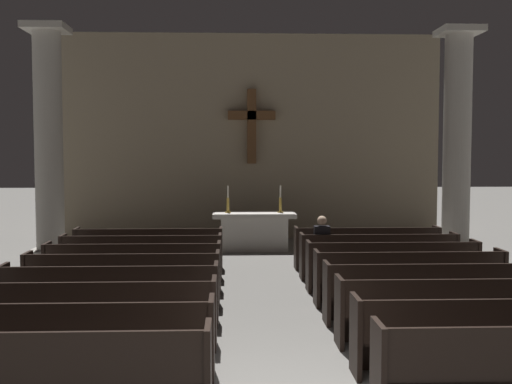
# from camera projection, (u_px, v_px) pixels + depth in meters

# --- Properties ---
(pew_left_row_1) EXTENTS (3.25, 0.50, 0.95)m
(pew_left_row_1) POSITION_uv_depth(u_px,v_px,m) (43.00, 374.00, 6.10)
(pew_left_row_1) COLOR black
(pew_left_row_1) RESTS_ON ground
(pew_left_row_2) EXTENTS (3.25, 0.50, 0.95)m
(pew_left_row_2) POSITION_uv_depth(u_px,v_px,m) (73.00, 340.00, 7.22)
(pew_left_row_2) COLOR black
(pew_left_row_2) RESTS_ON ground
(pew_left_row_3) EXTENTS (3.25, 0.50, 0.95)m
(pew_left_row_3) POSITION_uv_depth(u_px,v_px,m) (94.00, 314.00, 8.34)
(pew_left_row_3) COLOR black
(pew_left_row_3) RESTS_ON ground
(pew_left_row_4) EXTENTS (3.25, 0.50, 0.95)m
(pew_left_row_4) POSITION_uv_depth(u_px,v_px,m) (110.00, 295.00, 9.46)
(pew_left_row_4) COLOR black
(pew_left_row_4) RESTS_ON ground
(pew_left_row_5) EXTENTS (3.25, 0.50, 0.95)m
(pew_left_row_5) POSITION_uv_depth(u_px,v_px,m) (123.00, 280.00, 10.58)
(pew_left_row_5) COLOR black
(pew_left_row_5) RESTS_ON ground
(pew_left_row_6) EXTENTS (3.25, 0.50, 0.95)m
(pew_left_row_6) POSITION_uv_depth(u_px,v_px,m) (133.00, 268.00, 11.70)
(pew_left_row_6) COLOR black
(pew_left_row_6) RESTS_ON ground
(pew_left_row_7) EXTENTS (3.25, 0.50, 0.95)m
(pew_left_row_7) POSITION_uv_depth(u_px,v_px,m) (142.00, 257.00, 12.83)
(pew_left_row_7) COLOR black
(pew_left_row_7) RESTS_ON ground
(pew_left_row_8) EXTENTS (3.25, 0.50, 0.95)m
(pew_left_row_8) POSITION_uv_depth(u_px,v_px,m) (149.00, 249.00, 13.95)
(pew_left_row_8) COLOR black
(pew_left_row_8) RESTS_ON ground
(pew_right_row_2) EXTENTS (3.25, 0.50, 0.95)m
(pew_right_row_2) POSITION_uv_depth(u_px,v_px,m) (490.00, 335.00, 7.41)
(pew_right_row_2) COLOR black
(pew_right_row_2) RESTS_ON ground
(pew_right_row_3) EXTENTS (3.25, 0.50, 0.95)m
(pew_right_row_3) POSITION_uv_depth(u_px,v_px,m) (456.00, 311.00, 8.53)
(pew_right_row_3) COLOR black
(pew_right_row_3) RESTS_ON ground
(pew_right_row_4) EXTENTS (3.25, 0.50, 0.95)m
(pew_right_row_4) POSITION_uv_depth(u_px,v_px,m) (430.00, 292.00, 9.65)
(pew_right_row_4) COLOR black
(pew_right_row_4) RESTS_ON ground
(pew_right_row_5) EXTENTS (3.25, 0.50, 0.95)m
(pew_right_row_5) POSITION_uv_depth(u_px,v_px,m) (409.00, 278.00, 10.78)
(pew_right_row_5) COLOR black
(pew_right_row_5) RESTS_ON ground
(pew_right_row_6) EXTENTS (3.25, 0.50, 0.95)m
(pew_right_row_6) POSITION_uv_depth(u_px,v_px,m) (393.00, 266.00, 11.90)
(pew_right_row_6) COLOR black
(pew_right_row_6) RESTS_ON ground
(pew_right_row_7) EXTENTS (3.25, 0.50, 0.95)m
(pew_right_row_7) POSITION_uv_depth(u_px,v_px,m) (379.00, 256.00, 13.02)
(pew_right_row_7) COLOR black
(pew_right_row_7) RESTS_ON ground
(pew_right_row_8) EXTENTS (3.25, 0.50, 0.95)m
(pew_right_row_8) POSITION_uv_depth(u_px,v_px,m) (367.00, 248.00, 14.14)
(pew_right_row_8) COLOR black
(pew_right_row_8) RESTS_ON ground
(column_left_second) EXTENTS (1.03, 1.03, 5.74)m
(column_left_second) POSITION_uv_depth(u_px,v_px,m) (49.00, 145.00, 15.54)
(column_left_second) COLOR #ADA89E
(column_left_second) RESTS_ON ground
(column_right_second) EXTENTS (1.03, 1.03, 5.74)m
(column_right_second) POSITION_uv_depth(u_px,v_px,m) (457.00, 146.00, 15.95)
(column_right_second) COLOR #ADA89E
(column_right_second) RESTS_ON ground
(altar) EXTENTS (2.20, 0.90, 1.01)m
(altar) POSITION_uv_depth(u_px,v_px,m) (254.00, 230.00, 16.77)
(altar) COLOR #BCB7AD
(altar) RESTS_ON ground
(candlestick_left) EXTENTS (0.16, 0.16, 0.72)m
(candlestick_left) POSITION_uv_depth(u_px,v_px,m) (228.00, 204.00, 16.69)
(candlestick_left) COLOR #B79338
(candlestick_left) RESTS_ON altar
(candlestick_right) EXTENTS (0.16, 0.16, 0.72)m
(candlestick_right) POSITION_uv_depth(u_px,v_px,m) (280.00, 204.00, 16.75)
(candlestick_right) COLOR #B79338
(candlestick_right) RESTS_ON altar
(apse_with_cross) EXTENTS (11.35, 0.51, 6.14)m
(apse_with_cross) POSITION_uv_depth(u_px,v_px,m) (251.00, 137.00, 18.94)
(apse_with_cross) COLOR gray
(apse_with_cross) RESTS_ON ground
(lone_worshipper) EXTENTS (0.32, 0.43, 1.32)m
(lone_worshipper) POSITION_uv_depth(u_px,v_px,m) (321.00, 246.00, 13.00)
(lone_worshipper) COLOR #26262B
(lone_worshipper) RESTS_ON ground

